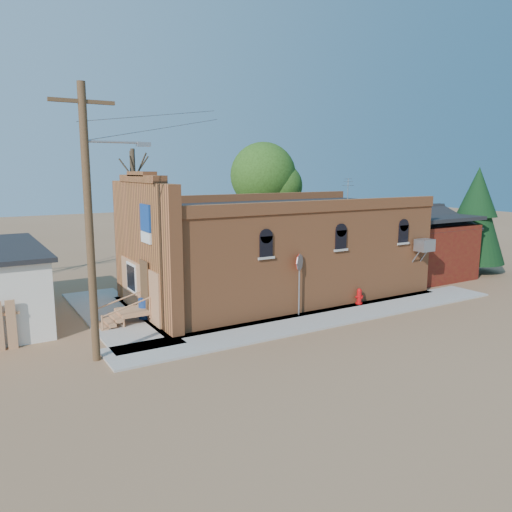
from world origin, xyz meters
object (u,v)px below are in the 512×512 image
utility_pole (91,219)px  stop_sign (299,268)px  fire_hydrant (359,296)px  brick_bar (273,250)px  trash_barrel (145,308)px

utility_pole → stop_sign: 9.14m
fire_hydrant → brick_bar: bearing=144.2°
brick_bar → trash_barrel: brick_bar is taller
brick_bar → fire_hydrant: size_ratio=21.95×
fire_hydrant → stop_sign: 3.89m
utility_pole → fire_hydrant: bearing=2.8°
brick_bar → fire_hydrant: bearing=-56.6°
fire_hydrant → trash_barrel: (-9.38, 2.96, 0.06)m
fire_hydrant → utility_pole: bearing=-156.5°
fire_hydrant → stop_sign: bearing=-159.3°
fire_hydrant → trash_barrel: bearing=-176.8°
brick_bar → trash_barrel: (-6.94, -0.74, -1.83)m
fire_hydrant → trash_barrel: trash_barrel is taller
stop_sign → trash_barrel: 6.79m
utility_pole → stop_sign: bearing=3.9°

